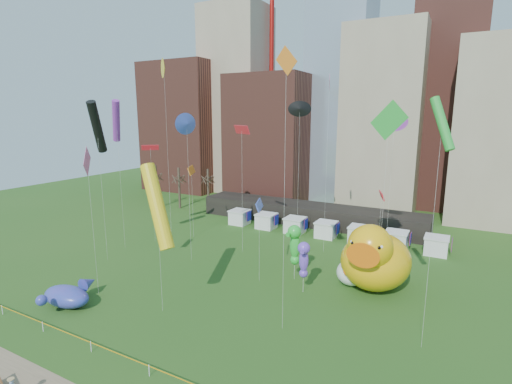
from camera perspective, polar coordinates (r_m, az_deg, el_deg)
The scene contains 28 objects.
ground at distance 30.91m, azimuth -15.50°, elevation -24.81°, with size 160.00×160.00×0.00m, color #25541A.
skyline at distance 80.19m, azimuth 17.49°, elevation 13.33°, with size 101.00×23.00×68.00m.
pavilion at distance 65.53m, azimuth 7.82°, elevation -3.23°, with size 38.00×6.00×3.20m, color black.
vendor_tents at distance 58.63m, azimuth 10.34°, elevation -5.58°, with size 33.24×2.80×2.40m.
bare_trees at distance 76.70m, azimuth -11.14°, elevation 0.65°, with size 8.44×6.44×8.50m.
caution_tape at distance 30.52m, azimuth -15.58°, elevation -23.78°, with size 50.00×0.06×0.90m.
big_duck at distance 42.28m, azimuth 17.14°, elevation -9.32°, with size 7.60×9.96×7.53m.
small_duck at distance 43.29m, azimuth 13.98°, elevation -11.34°, with size 3.85×4.71×3.41m.
seahorse_green at distance 42.66m, azimuth 5.76°, elevation -7.31°, with size 1.86×2.14×6.28m.
seahorse_purple at distance 39.85m, azimuth 7.06°, elevation -9.50°, with size 1.51×1.77×5.48m.
whale_inflatable at distance 42.30m, azimuth -26.08°, elevation -13.56°, with size 5.27×6.58×2.25m.
kite_0 at distance 49.04m, azimuth -2.13°, elevation 9.14°, with size 3.26×2.30×16.73m.
kite_1 at distance 40.42m, azimuth -23.73°, elevation 3.92°, with size 1.77×2.28×15.09m.
kite_2 at distance 52.82m, azimuth 6.51°, elevation 12.10°, with size 1.93×1.33×19.84m.
kite_3 at distance 38.60m, azimuth 19.07°, elevation 9.74°, with size 3.62×1.10×19.42m.
kite_4 at distance 35.19m, azimuth -14.42°, elevation -2.08°, with size 4.62×2.88×13.86m.
kite_5 at distance 40.96m, azimuth 0.50°, elevation -2.00°, with size 1.48×3.05×9.06m.
kite_6 at distance 56.55m, azimuth -9.55°, elevation 3.18°, with size 2.16×3.55×10.70m.
kite_7 at distance 53.68m, azimuth -20.00°, elevation 9.86°, with size 3.13×2.68×19.98m.
kite_8 at distance 43.12m, azimuth 18.12°, elevation -0.56°, with size 1.11×2.46×9.97m.
kite_9 at distance 49.96m, azimuth 10.80°, elevation 14.66°, with size 0.63×2.03×22.97m.
kite_10 at distance 49.83m, azimuth -22.50°, elevation 8.87°, with size 2.82×3.70×19.72m.
kite_11 at distance 30.35m, azimuth 25.88°, elevation 9.06°, with size 2.23×1.84×19.36m.
kite_12 at distance 51.97m, azimuth -13.50°, elevation 17.38°, with size 1.99×1.83×24.97m.
kite_13 at distance 46.76m, azimuth -10.23°, elevation 9.89°, with size 0.32×2.54×18.24m.
kite_14 at distance 30.31m, azimuth 4.49°, elevation 17.34°, with size 2.09×0.76×23.11m.
kite_15 at distance 44.20m, azimuth 19.84°, elevation 9.71°, with size 2.00×0.64×18.29m.
kite_16 at distance 55.78m, azimuth -15.40°, elevation 6.26°, with size 1.94×1.86×13.91m.
Camera 1 is at (17.96, -17.51, 18.08)m, focal length 27.00 mm.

